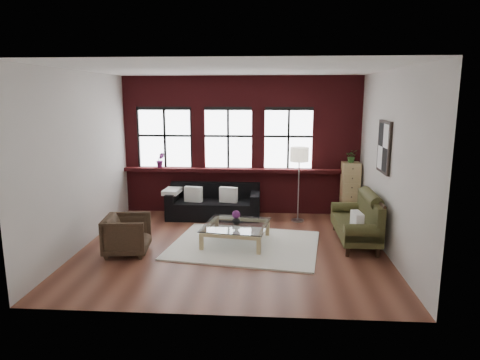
# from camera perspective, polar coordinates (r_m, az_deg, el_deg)

# --- Properties ---
(floor) EXTENTS (5.50, 5.50, 0.00)m
(floor) POSITION_cam_1_polar(r_m,az_deg,el_deg) (8.02, -1.01, -8.92)
(floor) COLOR #5A2E21
(floor) RESTS_ON ground
(ceiling) EXTENTS (5.50, 5.50, 0.00)m
(ceiling) POSITION_cam_1_polar(r_m,az_deg,el_deg) (7.54, -1.10, 14.55)
(ceiling) COLOR white
(ceiling) RESTS_ON ground
(wall_back) EXTENTS (5.50, 0.00, 5.50)m
(wall_back) POSITION_cam_1_polar(r_m,az_deg,el_deg) (10.09, 0.16, 4.64)
(wall_back) COLOR beige
(wall_back) RESTS_ON ground
(wall_front) EXTENTS (5.50, 0.00, 5.50)m
(wall_front) POSITION_cam_1_polar(r_m,az_deg,el_deg) (5.17, -3.41, -1.83)
(wall_front) COLOR beige
(wall_front) RESTS_ON ground
(wall_left) EXTENTS (0.00, 5.00, 5.00)m
(wall_left) POSITION_cam_1_polar(r_m,az_deg,el_deg) (8.31, -20.32, 2.49)
(wall_left) COLOR beige
(wall_left) RESTS_ON ground
(wall_right) EXTENTS (0.00, 5.00, 5.00)m
(wall_right) POSITION_cam_1_polar(r_m,az_deg,el_deg) (7.87, 19.32, 2.10)
(wall_right) COLOR beige
(wall_right) RESTS_ON ground
(brick_backwall) EXTENTS (5.50, 0.12, 3.20)m
(brick_backwall) POSITION_cam_1_polar(r_m,az_deg,el_deg) (10.03, 0.14, 4.60)
(brick_backwall) COLOR #561418
(brick_backwall) RESTS_ON floor
(sill_ledge) EXTENTS (5.50, 0.30, 0.08)m
(sill_ledge) POSITION_cam_1_polar(r_m,az_deg,el_deg) (10.02, 0.10, 1.35)
(sill_ledge) COLOR #561418
(sill_ledge) RESTS_ON brick_backwall
(window_left) EXTENTS (1.38, 0.10, 1.50)m
(window_left) POSITION_cam_1_polar(r_m,az_deg,el_deg) (10.29, -9.96, 5.44)
(window_left) COLOR black
(window_left) RESTS_ON brick_backwall
(window_mid) EXTENTS (1.38, 0.10, 1.50)m
(window_mid) POSITION_cam_1_polar(r_m,az_deg,el_deg) (10.04, -1.58, 5.46)
(window_mid) COLOR black
(window_mid) RESTS_ON brick_backwall
(window_right) EXTENTS (1.38, 0.10, 1.50)m
(window_right) POSITION_cam_1_polar(r_m,az_deg,el_deg) (10.01, 6.46, 5.38)
(window_right) COLOR black
(window_right) RESTS_ON brick_backwall
(wall_poster) EXTENTS (0.05, 0.74, 0.94)m
(wall_poster) POSITION_cam_1_polar(r_m,az_deg,el_deg) (8.12, 18.68, 4.19)
(wall_poster) COLOR black
(wall_poster) RESTS_ON wall_right
(shag_rug) EXTENTS (2.95, 2.47, 0.03)m
(shag_rug) POSITION_cam_1_polar(r_m,az_deg,el_deg) (8.09, 0.62, -8.64)
(shag_rug) COLOR silver
(shag_rug) RESTS_ON floor
(dark_sofa) EXTENTS (2.09, 0.85, 0.76)m
(dark_sofa) POSITION_cam_1_polar(r_m,az_deg,el_deg) (9.78, -3.52, -2.89)
(dark_sofa) COLOR black
(dark_sofa) RESTS_ON floor
(pillow_a) EXTENTS (0.42, 0.21, 0.34)m
(pillow_a) POSITION_cam_1_polar(r_m,az_deg,el_deg) (9.70, -6.24, -1.89)
(pillow_a) COLOR white
(pillow_a) RESTS_ON dark_sofa
(pillow_b) EXTENTS (0.42, 0.21, 0.34)m
(pillow_b) POSITION_cam_1_polar(r_m,az_deg,el_deg) (9.60, -1.55, -1.97)
(pillow_b) COLOR white
(pillow_b) RESTS_ON dark_sofa
(vintage_settee) EXTENTS (0.77, 1.73, 0.92)m
(vintage_settee) POSITION_cam_1_polar(r_m,az_deg,el_deg) (8.40, 15.12, -5.06)
(vintage_settee) COLOR #363619
(vintage_settee) RESTS_ON floor
(pillow_settee) EXTENTS (0.17, 0.39, 0.34)m
(pillow_settee) POSITION_cam_1_polar(r_m,az_deg,el_deg) (7.86, 15.32, -5.36)
(pillow_settee) COLOR white
(pillow_settee) RESTS_ON vintage_settee
(armchair) EXTENTS (0.84, 0.82, 0.69)m
(armchair) POSITION_cam_1_polar(r_m,az_deg,el_deg) (7.85, -14.82, -7.07)
(armchair) COLOR #332619
(armchair) RESTS_ON floor
(coffee_table) EXTENTS (1.32, 1.32, 0.39)m
(coffee_table) POSITION_cam_1_polar(r_m,az_deg,el_deg) (8.14, -0.52, -7.22)
(coffee_table) COLOR tan
(coffee_table) RESTS_ON shag_rug
(vase) EXTENTS (0.17, 0.17, 0.16)m
(vase) POSITION_cam_1_polar(r_m,az_deg,el_deg) (8.06, -0.52, -5.37)
(vase) COLOR #B2B2B2
(vase) RESTS_ON coffee_table
(flowers) EXTENTS (0.15, 0.15, 0.15)m
(flowers) POSITION_cam_1_polar(r_m,az_deg,el_deg) (8.03, -0.52, -4.61)
(flowers) COLOR #632263
(flowers) RESTS_ON vase
(drawer_chest) EXTENTS (0.39, 0.39, 1.28)m
(drawer_chest) POSITION_cam_1_polar(r_m,az_deg,el_deg) (10.03, 14.45, -1.33)
(drawer_chest) COLOR tan
(drawer_chest) RESTS_ON floor
(potted_plant_top) EXTENTS (0.30, 0.27, 0.29)m
(potted_plant_top) POSITION_cam_1_polar(r_m,az_deg,el_deg) (9.90, 14.68, 3.10)
(potted_plant_top) COLOR #2D5923
(potted_plant_top) RESTS_ON drawer_chest
(floor_lamp) EXTENTS (0.40, 0.40, 1.80)m
(floor_lamp) POSITION_cam_1_polar(r_m,az_deg,el_deg) (9.46, 7.83, -0.21)
(floor_lamp) COLOR #A5A5A8
(floor_lamp) RESTS_ON floor
(sill_plant) EXTENTS (0.24, 0.22, 0.36)m
(sill_plant) POSITION_cam_1_polar(r_m,az_deg,el_deg) (10.25, -10.56, 2.64)
(sill_plant) COLOR #632263
(sill_plant) RESTS_ON sill_ledge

